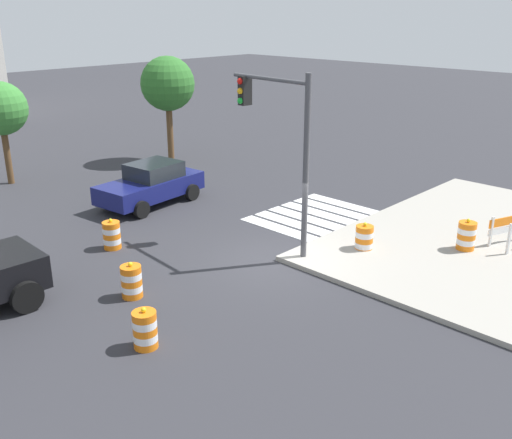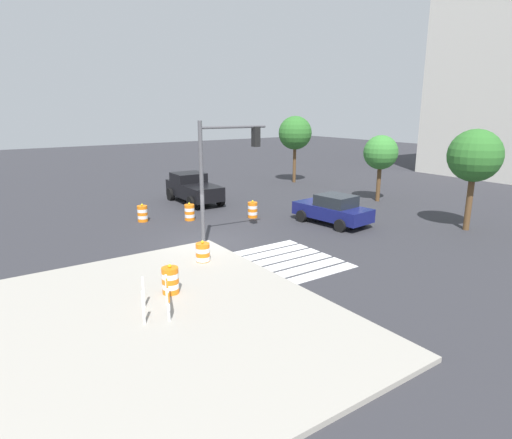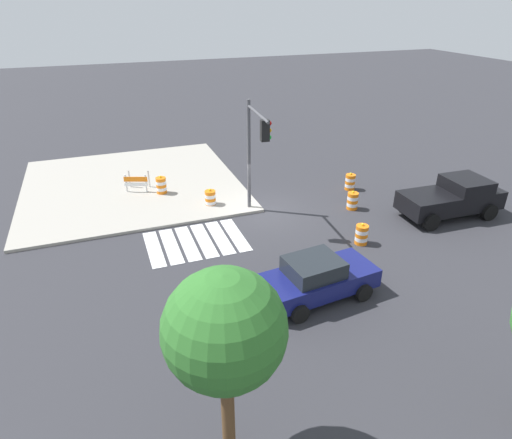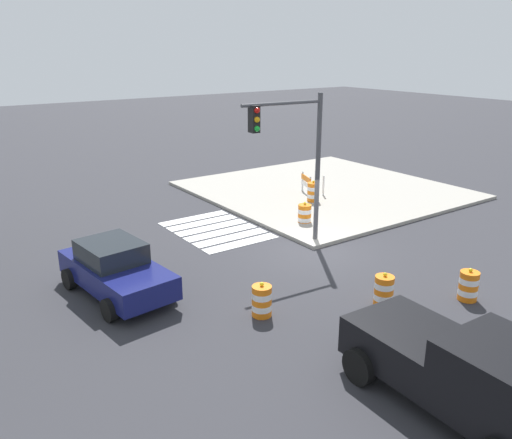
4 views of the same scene
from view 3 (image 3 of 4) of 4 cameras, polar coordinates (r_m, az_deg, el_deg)
ground_plane at (r=22.67m, az=1.06°, el=0.96°), size 120.00×120.00×0.00m
sidewalk_corner at (r=26.90m, az=-15.74°, el=4.42°), size 12.00×12.00×0.15m
crosswalk_stripes at (r=20.14m, az=-7.77°, el=-2.85°), size 4.35×3.20×0.02m
sports_car at (r=16.27m, az=7.92°, el=-7.47°), size 4.47×2.49×1.63m
pickup_truck at (r=24.08m, az=24.24°, el=2.61°), size 5.21×2.48×1.92m
traffic_barrel_near_corner at (r=23.20m, az=-5.92°, el=2.68°), size 0.56×0.56×1.02m
traffic_barrel_crosswalk_end at (r=23.38m, az=12.36°, el=2.37°), size 0.56×0.56×1.02m
traffic_barrel_median_near at (r=25.77m, az=12.06°, el=4.76°), size 0.56×0.56×1.02m
traffic_barrel_median_far at (r=20.18m, az=13.48°, el=-1.90°), size 0.56×0.56×1.02m
traffic_barrel_on_sidewalk at (r=24.92m, az=-12.14°, el=4.34°), size 0.56×0.56×1.02m
construction_barricade at (r=25.50m, az=-15.17°, el=4.81°), size 1.43×1.16×1.00m
traffic_light_pole at (r=20.54m, az=-0.10°, el=9.90°), size 0.50×3.28×5.50m
street_tree_streetside_far at (r=9.34m, az=-4.08°, el=-14.13°), size 2.64×2.64×5.18m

